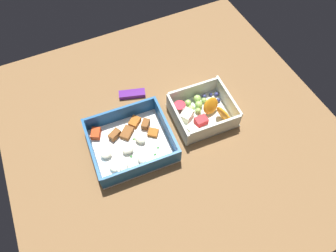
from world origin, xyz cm
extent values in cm
cube|color=brown|center=(0.00, 0.00, 1.00)|extent=(80.00, 80.00, 2.00)
cube|color=white|center=(-10.80, -0.56, 2.30)|extent=(19.65, 17.70, 0.60)
cube|color=#19518C|center=(-19.89, -0.09, 4.84)|extent=(1.46, 16.76, 4.48)
cube|color=#19518C|center=(-1.71, -1.03, 4.84)|extent=(1.46, 16.76, 4.48)
cube|color=#19518C|center=(-10.38, 7.50, 4.84)|extent=(17.62, 1.51, 4.48)
cube|color=#19518C|center=(-11.22, -8.63, 4.84)|extent=(17.62, 1.51, 4.48)
ellipsoid|color=beige|center=(-12.28, -2.21, 3.53)|extent=(2.92, 2.24, 1.33)
ellipsoid|color=beige|center=(-14.66, -5.88, 3.62)|extent=(3.05, 3.50, 1.46)
ellipsoid|color=beige|center=(-16.85, -5.05, 3.41)|extent=(2.30, 2.71, 1.15)
ellipsoid|color=beige|center=(-10.19, -5.66, 3.52)|extent=(1.95, 2.71, 1.32)
ellipsoid|color=beige|center=(-17.34, -1.20, 3.52)|extent=(2.95, 2.34, 1.31)
ellipsoid|color=beige|center=(-8.58, -0.74, 3.54)|extent=(3.13, 3.28, 1.35)
cube|color=brown|center=(-13.65, 3.18, 3.45)|extent=(3.37, 2.84, 1.71)
cube|color=brown|center=(-5.67, 2.85, 3.46)|extent=(2.87, 2.98, 1.71)
cube|color=#AD5B1E|center=(-7.80, 4.86, 3.18)|extent=(3.67, 3.59, 1.16)
cube|color=brown|center=(-10.72, 2.62, 3.19)|extent=(4.11, 4.08, 1.17)
cube|color=red|center=(-17.69, 5.47, 3.38)|extent=(3.20, 3.56, 1.56)
cube|color=#AD5B1E|center=(-4.88, 0.09, 3.10)|extent=(3.23, 3.18, 1.01)
cube|color=#387A33|center=(-5.36, -4.12, 2.70)|extent=(0.60, 0.40, 0.20)
cube|color=#387A33|center=(-6.74, -5.48, 2.70)|extent=(0.60, 0.40, 0.20)
cube|color=#387A33|center=(-9.33, -6.73, 2.70)|extent=(0.60, 0.40, 0.20)
cube|color=#387A33|center=(-16.88, -4.42, 2.70)|extent=(0.60, 0.40, 0.20)
cube|color=#387A33|center=(-9.79, 0.53, 2.70)|extent=(0.60, 0.40, 0.20)
cube|color=#387A33|center=(-12.04, -3.65, 2.70)|extent=(0.60, 0.40, 0.20)
cube|color=silver|center=(8.83, -0.05, 2.30)|extent=(15.56, 13.97, 0.60)
cube|color=silver|center=(1.70, 0.33, 4.88)|extent=(1.30, 13.20, 4.57)
cube|color=silver|center=(15.96, -0.43, 4.88)|extent=(1.30, 13.20, 4.57)
cube|color=silver|center=(9.17, 6.24, 4.88)|extent=(13.69, 1.33, 4.57)
cube|color=silver|center=(8.50, -6.34, 4.88)|extent=(13.69, 1.33, 4.57)
ellipsoid|color=orange|center=(11.02, -0.15, 5.07)|extent=(5.06, 3.88, 4.75)
ellipsoid|color=orange|center=(12.54, -3.86, 5.28)|extent=(3.90, 5.48, 5.15)
cube|color=red|center=(7.31, -2.09, 3.51)|extent=(3.14, 2.42, 1.82)
cube|color=#F4EACC|center=(4.79, 0.89, 3.60)|extent=(4.15, 3.96, 1.99)
cube|color=#F4EACC|center=(4.10, -3.36, 3.42)|extent=(2.89, 3.29, 1.64)
sphere|color=#9ECC60|center=(9.11, 2.56, 3.59)|extent=(1.98, 1.98, 1.98)
sphere|color=#9ECC60|center=(9.64, 4.47, 3.60)|extent=(2.00, 2.00, 2.00)
sphere|color=#9ECC60|center=(6.87, 4.26, 3.48)|extent=(1.76, 1.76, 1.76)
sphere|color=#9ECC60|center=(6.79, 2.27, 3.50)|extent=(1.81, 1.81, 1.81)
sphere|color=#9ECC60|center=(11.13, 3.35, 3.31)|extent=(1.41, 1.41, 1.41)
sphere|color=#9ECC60|center=(8.14, 1.03, 3.36)|extent=(1.52, 1.52, 1.52)
cone|color=red|center=(4.09, 3.63, 3.80)|extent=(2.99, 2.99, 2.39)
sphere|color=navy|center=(14.64, 1.94, 3.15)|extent=(1.09, 1.09, 1.09)
sphere|color=navy|center=(15.14, 3.83, 3.18)|extent=(1.15, 1.15, 1.15)
sphere|color=navy|center=(11.85, 4.63, 3.19)|extent=(1.18, 1.18, 1.18)
sphere|color=navy|center=(12.34, 2.50, 3.10)|extent=(0.99, 0.99, 0.99)
sphere|color=navy|center=(13.85, 4.51, 3.06)|extent=(0.91, 0.91, 0.91)
cube|color=#51197A|center=(-5.07, 13.81, 2.60)|extent=(7.39, 4.30, 1.20)
camera|label=1|loc=(-17.54, -35.99, 66.02)|focal=32.07mm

